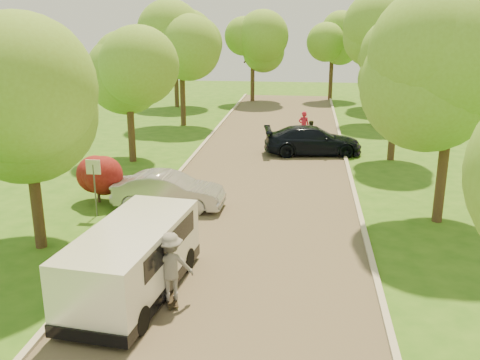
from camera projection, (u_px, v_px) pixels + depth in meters
The scene contains 23 objects.
ground at pixel (235, 272), 15.68m from camera, with size 100.00×100.00×0.00m, color #2B5E16.
road at pixel (260, 189), 23.28m from camera, with size 8.00×60.00×0.01m, color #4C4438.
curb_left at pixel (169, 185), 23.74m from camera, with size 0.18×60.00×0.12m, color #B2AD9E.
curb_right at pixel (354, 192), 22.78m from camera, with size 0.18×60.00×0.12m, color #B2AD9E.
street_sign at pixel (94, 176), 19.72m from camera, with size 0.55×0.06×2.17m.
red_shrub at pixel (97, 176), 21.34m from camera, with size 1.70×1.70×1.95m.
tree_l_mida at pixel (30, 87), 15.89m from camera, with size 4.71×4.60×7.39m.
tree_l_midb at pixel (131, 72), 26.57m from camera, with size 4.30×4.20×6.62m.
tree_l_far at pixel (184, 45), 35.76m from camera, with size 4.92×4.80×7.79m.
tree_r_mida at pixel (461, 68), 17.99m from camera, with size 5.13×5.00×7.95m.
tree_r_midb at pixel (402, 66), 26.78m from camera, with size 4.51×4.40×7.01m.
tree_r_far at pixel (389, 39), 35.93m from camera, with size 5.33×5.20×8.34m.
tree_bg_a at pixel (178, 42), 43.69m from camera, with size 5.12×5.00×7.72m.
tree_bg_b at pixel (387, 39), 43.49m from camera, with size 5.12×5.00×7.95m.
tree_bg_c at pixel (255, 44), 46.86m from camera, with size 4.92×4.80×7.33m.
tree_bg_d at pixel (335, 40), 47.84m from camera, with size 5.12×5.00×7.72m.
minivan at pixel (133, 259), 14.13m from camera, with size 2.59×5.37×1.93m.
silver_sedan at pixel (169, 191), 20.76m from camera, with size 1.50×4.30×1.42m, color #A7A6AB.
dark_sedan at pixel (313, 140), 29.15m from camera, with size 2.15×5.28×1.53m, color black.
longboard at pixel (172, 299), 13.95m from camera, with size 0.56×0.97×0.11m.
skateboarder at pixel (170, 266), 13.68m from camera, with size 1.18×0.68×1.83m, color slate.
person_striped at pixel (304, 126), 32.48m from camera, with size 0.65×0.43×1.79m, color #B81B37.
person_olive at pixel (310, 133), 31.09m from camera, with size 0.73×0.57×1.49m, color #282D1B.
Camera 1 is at (1.92, -14.10, 7.11)m, focal length 40.00 mm.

